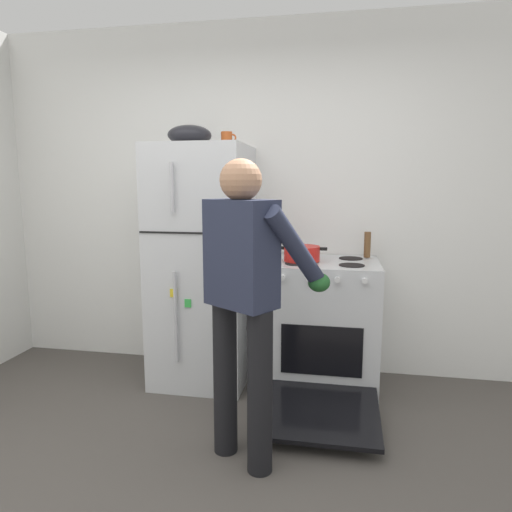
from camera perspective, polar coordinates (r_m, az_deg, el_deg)
The scene contains 8 objects.
kitchen_wall_back at distance 3.61m, azimuth 1.21°, elevation 7.07°, with size 6.00×0.10×2.70m, color white.
refrigerator at distance 3.38m, azimuth -6.75°, elevation -1.21°, with size 0.68×0.72×1.75m.
stove_range at distance 3.32m, azimuth 8.51°, elevation -8.87°, with size 0.76×1.24×0.94m.
person_cook at distance 2.32m, azimuth -1.21°, elevation -3.86°, with size 0.66×0.71×1.60m.
red_pot at distance 3.17m, azimuth 5.82°, elevation 0.32°, with size 0.35×0.25×0.11m.
coffee_mug at distance 3.34m, azimuth -3.70°, elevation 14.62°, with size 0.11×0.08×0.10m.
pepper_mill at distance 3.41m, azimuth 13.91°, elevation 1.40°, with size 0.05×0.05×0.19m, color brown.
mixing_bowl at distance 3.37m, azimuth -8.40°, elevation 14.88°, with size 0.31×0.31×0.14m, color black.
Camera 1 is at (0.58, -1.61, 1.47)m, focal length 31.60 mm.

